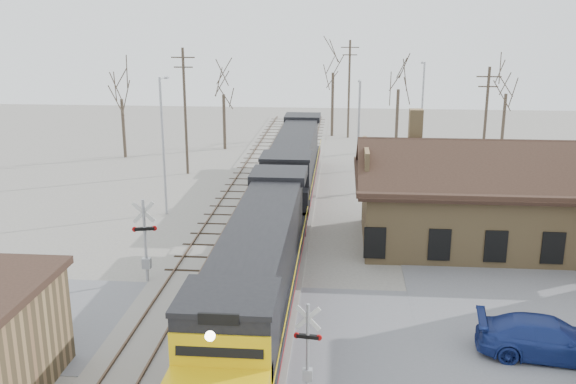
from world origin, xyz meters
name	(u,v)px	position (x,y,z in m)	size (l,w,h in m)	color
ground	(256,328)	(0.00, 0.00, 0.00)	(140.00, 140.00, 0.00)	gray
road	(256,328)	(0.00, 0.00, 0.01)	(60.00, 9.00, 0.03)	slate
track_main	(286,222)	(0.00, 15.00, 0.07)	(3.40, 90.00, 0.24)	gray
track_siding	(220,220)	(-4.50, 15.00, 0.07)	(3.40, 90.00, 0.24)	gray
depot	(482,205)	(11.99, 12.00, 2.41)	(15.20, 9.31, 7.90)	#95784D
locomotive_lead	(257,272)	(0.00, 0.49, 2.48)	(3.18, 21.26, 4.72)	black
locomotive_trailing	(294,163)	(0.00, 22.03, 2.48)	(3.18, 21.26, 4.47)	black
crossbuck_near	(308,352)	(2.53, -4.90, 1.72)	(1.03, 0.27, 3.60)	#A5A8AD
crossbuck_far	(145,244)	(-6.34, 4.71, 2.05)	(1.24, 0.39, 4.42)	#A5A8AD
parked_car	(548,339)	(12.04, -1.40, 0.82)	(2.29, 5.64, 1.64)	navy
streetlight_a	(163,139)	(-8.50, 16.45, 5.25)	(0.25, 2.04, 9.42)	#A5A8AD
streetlight_b	(359,131)	(4.81, 22.86, 4.86)	(0.25, 2.04, 8.66)	#A5A8AD
streetlight_c	(422,108)	(10.76, 33.63, 5.20)	(0.25, 2.04, 9.32)	#A5A8AD
utility_pole_a	(185,110)	(-9.79, 27.91, 5.61)	(2.00, 0.24, 10.76)	#382D23
utility_pole_b	(349,88)	(4.20, 46.22, 5.61)	(2.00, 0.24, 10.76)	#382D23
utility_pole_c	(485,121)	(15.34, 28.31, 4.89)	(2.00, 0.24, 9.34)	#382D23
tree_a	(121,89)	(-17.42, 33.97, 6.56)	(3.77, 3.77, 9.23)	#382D23
tree_b	(223,85)	(-8.49, 38.77, 6.52)	(3.74, 3.74, 9.16)	#382D23
tree_c	(333,62)	(2.38, 47.22, 8.31)	(4.76, 4.76, 11.67)	#382D23
tree_d	(399,79)	(9.07, 39.80, 7.19)	(4.12, 4.12, 10.10)	#382D23
tree_e	(507,84)	(19.43, 38.97, 6.91)	(3.97, 3.97, 9.71)	#382D23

